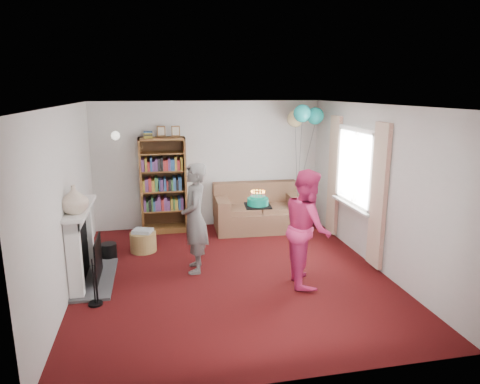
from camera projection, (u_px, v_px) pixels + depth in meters
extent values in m
plane|color=#340A07|center=(232.00, 274.00, 6.44)|extent=(5.00, 5.00, 0.00)
cube|color=silver|center=(209.00, 165.00, 8.54)|extent=(4.50, 0.02, 2.50)
cube|color=silver|center=(65.00, 202.00, 5.71)|extent=(0.02, 5.00, 2.50)
cube|color=silver|center=(375.00, 187.00, 6.59)|extent=(0.02, 5.00, 2.50)
cube|color=white|center=(231.00, 105.00, 5.86)|extent=(4.50, 5.00, 0.01)
cube|color=#3F3F42|center=(95.00, 279.00, 6.24)|extent=(0.55, 1.40, 0.04)
cube|color=white|center=(75.00, 261.00, 5.57)|extent=(0.18, 0.14, 1.06)
cube|color=white|center=(87.00, 234.00, 6.62)|extent=(0.18, 0.14, 1.06)
cube|color=white|center=(78.00, 215.00, 5.98)|extent=(0.18, 1.24, 0.16)
cube|color=white|center=(80.00, 208.00, 5.96)|extent=(0.28, 1.35, 0.05)
cube|color=black|center=(80.00, 250.00, 6.10)|extent=(0.10, 0.80, 0.86)
cube|color=black|center=(98.00, 258.00, 6.18)|extent=(0.02, 0.70, 0.60)
cylinder|color=black|center=(94.00, 282.00, 5.45)|extent=(0.18, 0.18, 0.64)
cylinder|color=black|center=(109.00, 251.00, 7.00)|extent=(0.26, 0.26, 0.26)
cube|color=white|center=(358.00, 130.00, 6.96)|extent=(0.08, 1.30, 0.08)
cube|color=white|center=(353.00, 204.00, 7.25)|extent=(0.08, 1.30, 0.08)
cube|color=white|center=(357.00, 167.00, 7.11)|extent=(0.01, 1.15, 1.20)
cube|color=white|center=(351.00, 205.00, 7.25)|extent=(0.14, 1.32, 0.04)
cube|color=beige|center=(379.00, 197.00, 6.39)|extent=(0.07, 0.38, 2.20)
cube|color=beige|center=(334.00, 176.00, 7.96)|extent=(0.07, 0.38, 2.20)
cylinder|color=gold|center=(116.00, 134.00, 7.99)|extent=(0.04, 0.12, 0.04)
sphere|color=white|center=(116.00, 136.00, 7.91)|extent=(0.16, 0.16, 0.16)
cube|color=#472B14|center=(163.00, 183.00, 8.39)|extent=(0.87, 0.04, 1.84)
cube|color=brown|center=(141.00, 186.00, 8.13)|extent=(0.04, 0.42, 1.84)
cube|color=brown|center=(185.00, 184.00, 8.29)|extent=(0.04, 0.42, 1.84)
cube|color=brown|center=(161.00, 139.00, 8.00)|extent=(0.87, 0.42, 0.04)
cube|color=brown|center=(165.00, 228.00, 8.42)|extent=(0.87, 0.42, 0.10)
cube|color=brown|center=(165.00, 209.00, 8.33)|extent=(0.79, 0.38, 0.03)
cube|color=brown|center=(164.00, 190.00, 8.24)|extent=(0.79, 0.38, 0.02)
cube|color=brown|center=(163.00, 170.00, 8.15)|extent=(0.79, 0.38, 0.02)
cube|color=brown|center=(162.00, 153.00, 8.07)|extent=(0.79, 0.38, 0.02)
cube|color=maroon|center=(148.00, 135.00, 7.92)|extent=(0.16, 0.22, 0.12)
cube|color=brown|center=(161.00, 131.00, 8.02)|extent=(0.16, 0.02, 0.20)
cube|color=brown|center=(176.00, 131.00, 8.07)|extent=(0.16, 0.02, 0.20)
cube|color=brown|center=(258.00, 220.00, 8.48)|extent=(1.70, 0.90, 0.40)
cube|color=brown|center=(255.00, 198.00, 8.71)|extent=(1.70, 0.24, 0.70)
cube|color=brown|center=(222.00, 212.00, 8.29)|extent=(0.24, 0.85, 0.55)
cube|color=brown|center=(294.00, 208.00, 8.57)|extent=(0.24, 0.85, 0.55)
cube|color=brown|center=(240.00, 211.00, 8.27)|extent=(0.72, 0.60, 0.12)
cube|color=brown|center=(278.00, 208.00, 8.42)|extent=(0.72, 0.60, 0.12)
cylinder|color=#9A7D48|center=(143.00, 242.00, 7.33)|extent=(0.44, 0.44, 0.33)
cube|color=beige|center=(143.00, 231.00, 7.28)|extent=(0.31, 0.24, 0.06)
imported|color=black|center=(195.00, 218.00, 6.40)|extent=(0.44, 0.64, 1.67)
imported|color=#CA2861|center=(307.00, 227.00, 6.00)|extent=(0.74, 0.89, 1.65)
cube|color=black|center=(258.00, 206.00, 6.09)|extent=(0.36, 0.36, 0.02)
cylinder|color=#0B8567|center=(258.00, 202.00, 6.07)|extent=(0.30, 0.30, 0.10)
cylinder|color=#0B8567|center=(258.00, 198.00, 6.06)|extent=(0.22, 0.22, 0.04)
cylinder|color=pink|center=(264.00, 195.00, 6.07)|extent=(0.01, 0.01, 0.09)
sphere|color=orange|center=(264.00, 191.00, 6.06)|extent=(0.02, 0.02, 0.02)
cylinder|color=pink|center=(263.00, 194.00, 6.11)|extent=(0.01, 0.01, 0.09)
sphere|color=orange|center=(263.00, 191.00, 6.10)|extent=(0.02, 0.02, 0.02)
cylinder|color=pink|center=(260.00, 194.00, 6.13)|extent=(0.01, 0.01, 0.09)
sphere|color=orange|center=(260.00, 190.00, 6.12)|extent=(0.02, 0.02, 0.02)
cylinder|color=pink|center=(257.00, 194.00, 6.14)|extent=(0.01, 0.01, 0.09)
sphere|color=orange|center=(257.00, 190.00, 6.13)|extent=(0.02, 0.02, 0.02)
cylinder|color=pink|center=(254.00, 194.00, 6.13)|extent=(0.01, 0.01, 0.09)
sphere|color=orange|center=(254.00, 190.00, 6.12)|extent=(0.02, 0.02, 0.02)
cylinder|color=pink|center=(252.00, 194.00, 6.10)|extent=(0.01, 0.01, 0.09)
sphere|color=orange|center=(252.00, 191.00, 6.09)|extent=(0.02, 0.02, 0.02)
cylinder|color=pink|center=(251.00, 195.00, 6.06)|extent=(0.01, 0.01, 0.09)
sphere|color=orange|center=(251.00, 192.00, 6.04)|extent=(0.02, 0.02, 0.02)
cylinder|color=pink|center=(252.00, 196.00, 6.01)|extent=(0.01, 0.01, 0.09)
sphere|color=orange|center=(252.00, 192.00, 6.00)|extent=(0.02, 0.02, 0.02)
cylinder|color=pink|center=(254.00, 196.00, 5.98)|extent=(0.01, 0.01, 0.09)
sphere|color=orange|center=(254.00, 193.00, 5.97)|extent=(0.02, 0.02, 0.02)
cylinder|color=pink|center=(257.00, 197.00, 5.97)|extent=(0.01, 0.01, 0.09)
sphere|color=orange|center=(257.00, 193.00, 5.95)|extent=(0.02, 0.02, 0.02)
cylinder|color=pink|center=(260.00, 197.00, 5.97)|extent=(0.01, 0.01, 0.09)
sphere|color=orange|center=(260.00, 193.00, 5.96)|extent=(0.02, 0.02, 0.02)
cylinder|color=pink|center=(263.00, 196.00, 5.99)|extent=(0.01, 0.01, 0.09)
sphere|color=orange|center=(263.00, 193.00, 5.98)|extent=(0.02, 0.02, 0.02)
cylinder|color=pink|center=(264.00, 196.00, 6.03)|extent=(0.01, 0.01, 0.09)
sphere|color=orange|center=(264.00, 192.00, 6.02)|extent=(0.02, 0.02, 0.02)
sphere|color=#3F3F3F|center=(297.00, 197.00, 8.32)|extent=(0.02, 0.02, 0.02)
sphere|color=#1CAFA9|center=(315.00, 116.00, 8.18)|extent=(0.33, 0.33, 0.33)
sphere|color=#D9C884|center=(295.00, 119.00, 8.31)|extent=(0.33, 0.33, 0.33)
sphere|color=#1CAFA9|center=(302.00, 113.00, 7.92)|extent=(0.33, 0.33, 0.33)
imported|color=beige|center=(74.00, 199.00, 5.58)|extent=(0.39, 0.39, 0.37)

